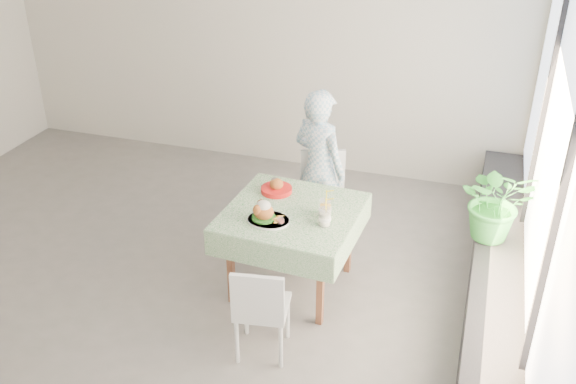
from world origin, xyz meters
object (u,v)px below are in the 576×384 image
(cafe_table, at_px, (292,240))
(juice_cup_orange, at_px, (325,209))
(chair_near, at_px, (262,325))
(chair_far, at_px, (323,217))
(diner, at_px, (319,169))
(potted_plant, at_px, (497,202))
(main_dish, at_px, (266,215))

(cafe_table, height_order, juice_cup_orange, juice_cup_orange)
(chair_near, relative_size, juice_cup_orange, 2.85)
(chair_far, bearing_deg, cafe_table, -94.71)
(chair_far, xyz_separation_m, diner, (-0.05, 0.01, 0.48))
(diner, xyz_separation_m, potted_plant, (1.54, -0.28, 0.08))
(diner, height_order, juice_cup_orange, diner)
(diner, bearing_deg, chair_far, -170.50)
(chair_far, relative_size, chair_near, 1.11)
(juice_cup_orange, bearing_deg, diner, 108.80)
(diner, distance_m, potted_plant, 1.57)
(juice_cup_orange, height_order, potted_plant, potted_plant)
(cafe_table, relative_size, main_dish, 3.22)
(main_dish, distance_m, potted_plant, 1.84)
(main_dish, xyz_separation_m, potted_plant, (1.70, 0.71, 0.03))
(chair_far, distance_m, main_dish, 1.13)
(diner, bearing_deg, chair_near, 114.95)
(chair_far, distance_m, potted_plant, 1.62)
(cafe_table, relative_size, chair_far, 1.26)
(cafe_table, bearing_deg, diner, 89.03)
(potted_plant, bearing_deg, juice_cup_orange, -159.26)
(chair_near, bearing_deg, juice_cup_orange, 74.26)
(chair_far, relative_size, juice_cup_orange, 3.16)
(potted_plant, bearing_deg, chair_far, 169.77)
(chair_far, bearing_deg, juice_cup_orange, -74.32)
(juice_cup_orange, bearing_deg, potted_plant, 20.74)
(cafe_table, distance_m, chair_far, 0.78)
(chair_near, relative_size, potted_plant, 1.20)
(diner, bearing_deg, cafe_table, 113.08)
(chair_near, distance_m, juice_cup_orange, 1.04)
(diner, xyz_separation_m, juice_cup_orange, (0.26, -0.77, 0.05))
(chair_far, height_order, potted_plant, potted_plant)
(cafe_table, height_order, potted_plant, potted_plant)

